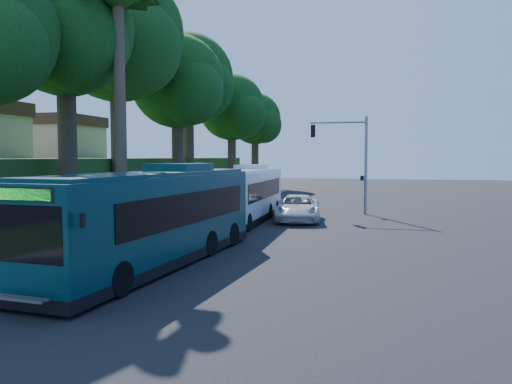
% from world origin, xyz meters
% --- Properties ---
extents(ground, '(140.00, 140.00, 0.00)m').
position_xyz_m(ground, '(0.00, 0.00, 0.00)').
color(ground, black).
rests_on(ground, ground).
extents(sidewalk, '(4.50, 70.00, 0.12)m').
position_xyz_m(sidewalk, '(-7.30, 0.00, 0.06)').
color(sidewalk, gray).
rests_on(sidewalk, ground).
extents(red_curb, '(0.25, 30.00, 0.13)m').
position_xyz_m(red_curb, '(-5.00, -4.00, 0.07)').
color(red_curb, maroon).
rests_on(red_curb, ground).
extents(grass_verge, '(8.00, 70.00, 0.06)m').
position_xyz_m(grass_verge, '(-13.00, 5.00, 0.03)').
color(grass_verge, '#234719').
rests_on(grass_verge, ground).
extents(bus_shelter, '(3.20, 1.51, 2.55)m').
position_xyz_m(bus_shelter, '(-7.26, -2.86, 1.81)').
color(bus_shelter, black).
rests_on(bus_shelter, ground).
extents(stop_sign_pole, '(0.35, 0.06, 3.17)m').
position_xyz_m(stop_sign_pole, '(-5.40, -5.00, 2.08)').
color(stop_sign_pole, gray).
rests_on(stop_sign_pole, ground).
extents(traffic_signal_pole, '(4.10, 0.30, 7.00)m').
position_xyz_m(traffic_signal_pole, '(3.78, 10.00, 4.42)').
color(traffic_signal_pole, gray).
rests_on(traffic_signal_pole, ground).
extents(palm_tree, '(4.20, 4.20, 14.40)m').
position_xyz_m(palm_tree, '(-8.20, -1.50, 12.38)').
color(palm_tree, '#4C3F2D').
rests_on(palm_tree, ground).
extents(hillside_backdrop, '(24.00, 60.00, 8.80)m').
position_xyz_m(hillside_backdrop, '(-26.30, 15.10, 2.44)').
color(hillside_backdrop, '#234719').
rests_on(hillside_backdrop, ground).
extents(tree_0, '(8.40, 8.00, 15.70)m').
position_xyz_m(tree_0, '(-12.40, -0.02, 11.20)').
color(tree_0, '#382B1E').
rests_on(tree_0, ground).
extents(tree_1, '(10.50, 10.00, 18.26)m').
position_xyz_m(tree_1, '(-13.37, 7.98, 12.73)').
color(tree_1, '#382B1E').
rests_on(tree_1, ground).
extents(tree_2, '(8.82, 8.40, 15.12)m').
position_xyz_m(tree_2, '(-11.89, 15.98, 10.48)').
color(tree_2, '#382B1E').
rests_on(tree_2, ground).
extents(tree_3, '(10.08, 9.60, 17.28)m').
position_xyz_m(tree_3, '(-13.88, 23.98, 11.98)').
color(tree_3, '#382B1E').
rests_on(tree_3, ground).
extents(tree_4, '(8.40, 8.00, 14.14)m').
position_xyz_m(tree_4, '(-11.40, 31.98, 9.73)').
color(tree_4, '#382B1E').
rests_on(tree_4, ground).
extents(tree_5, '(7.35, 7.00, 12.86)m').
position_xyz_m(tree_5, '(-10.41, 39.99, 8.96)').
color(tree_5, '#382B1E').
rests_on(tree_5, ground).
extents(white_bus, '(2.68, 12.12, 3.61)m').
position_xyz_m(white_bus, '(-2.60, 4.01, 1.76)').
color(white_bus, silver).
rests_on(white_bus, ground).
extents(teal_bus, '(3.97, 13.11, 3.85)m').
position_xyz_m(teal_bus, '(-2.68, -9.12, 1.88)').
color(teal_bus, '#092E34').
rests_on(teal_bus, ground).
extents(pickup, '(3.46, 6.26, 1.66)m').
position_xyz_m(pickup, '(0.62, 5.20, 0.83)').
color(pickup, silver).
rests_on(pickup, ground).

